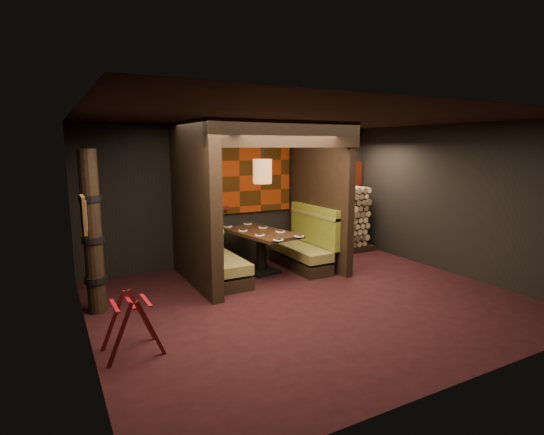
{
  "coord_description": "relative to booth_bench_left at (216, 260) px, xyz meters",
  "views": [
    {
      "loc": [
        -3.6,
        -5.4,
        2.44
      ],
      "look_at": [
        0.0,
        1.3,
        1.15
      ],
      "focal_mm": 28.0,
      "sensor_mm": 36.0,
      "label": 1
    }
  ],
  "objects": [
    {
      "name": "floor",
      "position": [
        0.96,
        -1.65,
        -0.41
      ],
      "size": [
        6.5,
        5.5,
        0.02
      ],
      "primitive_type": "cube",
      "color": "black",
      "rests_on": "ground"
    },
    {
      "name": "ceiling",
      "position": [
        0.96,
        -1.65,
        2.46
      ],
      "size": [
        6.5,
        5.5,
        0.02
      ],
      "primitive_type": "cube",
      "color": "black",
      "rests_on": "ground"
    },
    {
      "name": "wall_back",
      "position": [
        0.96,
        1.11,
        1.02
      ],
      "size": [
        6.5,
        0.02,
        2.85
      ],
      "primitive_type": "cube",
      "color": "black",
      "rests_on": "ground"
    },
    {
      "name": "wall_front",
      "position": [
        0.96,
        -4.41,
        1.02
      ],
      "size": [
        6.5,
        0.02,
        2.85
      ],
      "primitive_type": "cube",
      "color": "black",
      "rests_on": "ground"
    },
    {
      "name": "wall_left",
      "position": [
        -2.3,
        -1.65,
        1.02
      ],
      "size": [
        0.02,
        5.5,
        2.85
      ],
      "primitive_type": "cube",
      "color": "black",
      "rests_on": "ground"
    },
    {
      "name": "wall_right",
      "position": [
        4.22,
        -1.65,
        1.02
      ],
      "size": [
        0.02,
        5.5,
        2.85
      ],
      "primitive_type": "cube",
      "color": "black",
      "rests_on": "ground"
    },
    {
      "name": "partition_left",
      "position": [
        -0.39,
        -0.0,
        1.02
      ],
      "size": [
        0.2,
        2.2,
        2.85
      ],
      "primitive_type": "cube",
      "color": "black",
      "rests_on": "floor"
    },
    {
      "name": "partition_right",
      "position": [
        2.26,
        0.05,
        1.02
      ],
      "size": [
        0.15,
        2.1,
        2.85
      ],
      "primitive_type": "cube",
      "color": "black",
      "rests_on": "floor"
    },
    {
      "name": "header_beam",
      "position": [
        0.94,
        -0.95,
        2.23
      ],
      "size": [
        2.85,
        0.18,
        0.44
      ],
      "primitive_type": "cube",
      "color": "black",
      "rests_on": "partition_left"
    },
    {
      "name": "tapa_back_panel",
      "position": [
        0.94,
        1.06,
        1.42
      ],
      "size": [
        2.4,
        0.06,
        1.55
      ],
      "primitive_type": "cube",
      "color": "#8C2A08",
      "rests_on": "wall_back"
    },
    {
      "name": "tapa_side_panel",
      "position": [
        -0.27,
        0.17,
        1.45
      ],
      "size": [
        0.04,
        1.85,
        1.45
      ],
      "primitive_type": "cube",
      "color": "#8C2A08",
      "rests_on": "partition_left"
    },
    {
      "name": "lacquer_shelf",
      "position": [
        0.36,
        1.0,
        0.78
      ],
      "size": [
        0.6,
        0.12,
        0.07
      ],
      "primitive_type": "cube",
      "color": "#50120F",
      "rests_on": "wall_back"
    },
    {
      "name": "booth_bench_left",
      "position": [
        0.0,
        0.0,
        0.0
      ],
      "size": [
        0.68,
        1.6,
        1.14
      ],
      "color": "black",
      "rests_on": "floor"
    },
    {
      "name": "booth_bench_right",
      "position": [
        1.89,
        0.0,
        0.0
      ],
      "size": [
        0.68,
        1.6,
        1.14
      ],
      "color": "black",
      "rests_on": "floor"
    },
    {
      "name": "dining_table",
      "position": [
        0.95,
        0.06,
        0.19
      ],
      "size": [
        1.12,
        1.68,
        0.82
      ],
      "color": "black",
      "rests_on": "floor"
    },
    {
      "name": "place_settings",
      "position": [
        0.95,
        0.06,
        0.43
      ],
      "size": [
        0.95,
        1.84,
        0.03
      ],
      "color": "white",
      "rests_on": "dining_table"
    },
    {
      "name": "pendant_lamp",
      "position": [
        0.95,
        0.01,
        1.57
      ],
      "size": [
        0.35,
        0.35,
        1.11
      ],
      "color": "#9F6A3A",
      "rests_on": "ceiling"
    },
    {
      "name": "framed_picture",
      "position": [
        -2.25,
        -1.55,
        1.22
      ],
      "size": [
        0.05,
        0.36,
        0.46
      ],
      "color": "brown",
      "rests_on": "wall_left"
    },
    {
      "name": "luggage_rack",
      "position": [
        -1.86,
        -2.1,
        -0.02
      ],
      "size": [
        0.71,
        0.51,
        0.76
      ],
      "color": "#4F0D0E",
      "rests_on": "floor"
    },
    {
      "name": "totem_column",
      "position": [
        -2.09,
        -0.55,
        0.79
      ],
      "size": [
        0.31,
        0.31,
        2.4
      ],
      "color": "black",
      "rests_on": "floor"
    },
    {
      "name": "firewood_stack",
      "position": [
        3.25,
        0.7,
        0.35
      ],
      "size": [
        1.73,
        0.7,
        1.5
      ],
      "color": "black",
      "rests_on": "floor"
    },
    {
      "name": "mosaic_header",
      "position": [
        3.25,
        1.03,
        1.38
      ],
      "size": [
        1.83,
        0.1,
        0.56
      ],
      "primitive_type": "cube",
      "color": "maroon",
      "rests_on": "wall_back"
    },
    {
      "name": "bay_front_post",
      "position": [
        2.35,
        0.31,
        1.02
      ],
      "size": [
        0.08,
        0.08,
        2.85
      ],
      "primitive_type": "cube",
      "color": "black",
      "rests_on": "floor"
    }
  ]
}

